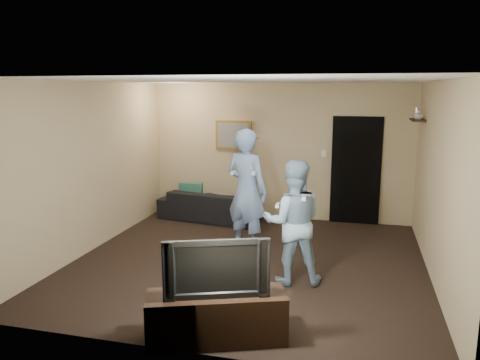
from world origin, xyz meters
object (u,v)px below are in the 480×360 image
(television, at_px, (216,266))
(wii_player_right, at_px, (293,222))
(tv_console, at_px, (216,317))
(sofa, at_px, (209,205))
(wii_player_left, at_px, (247,191))

(television, xyz_separation_m, wii_player_right, (0.52, 1.65, 0.02))
(television, distance_m, wii_player_right, 1.73)
(tv_console, distance_m, wii_player_right, 1.82)
(sofa, bearing_deg, tv_console, 117.34)
(tv_console, relative_size, wii_player_left, 0.72)
(sofa, relative_size, wii_player_left, 1.01)
(sofa, distance_m, wii_player_right, 3.29)
(television, distance_m, wii_player_left, 2.70)
(sofa, xyz_separation_m, tv_console, (1.46, -4.22, -0.03))
(wii_player_left, bearing_deg, television, -82.73)
(sofa, relative_size, television, 1.87)
(sofa, xyz_separation_m, wii_player_right, (1.98, -2.57, 0.53))
(tv_console, xyz_separation_m, television, (-0.00, 0.00, 0.54))
(wii_player_left, distance_m, wii_player_right, 1.34)
(sofa, distance_m, television, 4.50)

